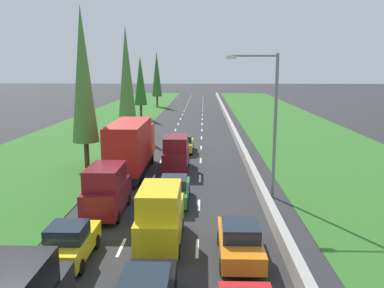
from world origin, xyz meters
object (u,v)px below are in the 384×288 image
at_px(yellow_hatchback_left_lane, 70,243).
at_px(poplar_tree_fourth, 140,81).
at_px(green_sedan_centre_lane, 174,190).
at_px(maroon_van_centre_lane, 176,153).
at_px(yellow_sedan_centre_lane, 184,144).
at_px(street_light_mast, 270,116).
at_px(yellow_van_centre_lane, 160,216).
at_px(red_box_truck_left_lane, 131,147).
at_px(poplar_tree_second, 83,75).
at_px(maroon_van_left_lane, 107,190).
at_px(poplar_tree_third, 126,72).
at_px(poplar_tree_fifth, 157,74).
at_px(orange_sedan_right_lane, 240,241).

xyz_separation_m(yellow_hatchback_left_lane, poplar_tree_fourth, (-4.55, 49.96, 5.23)).
relative_size(green_sedan_centre_lane, maroon_van_centre_lane, 0.92).
height_order(yellow_sedan_centre_lane, street_light_mast, street_light_mast).
height_order(yellow_van_centre_lane, maroon_van_centre_lane, same).
xyz_separation_m(red_box_truck_left_lane, poplar_tree_second, (-4.04, 1.88, 5.36)).
bearing_deg(poplar_tree_fourth, green_sedan_centre_lane, -78.70).
xyz_separation_m(yellow_hatchback_left_lane, yellow_van_centre_lane, (3.68, 1.82, 0.56)).
xyz_separation_m(poplar_tree_second, poplar_tree_fourth, (-0.63, 33.54, -1.48)).
relative_size(maroon_van_left_lane, poplar_tree_third, 0.37).
bearing_deg(street_light_mast, red_box_truck_left_lane, 150.58).
height_order(maroon_van_left_lane, poplar_tree_fourth, poplar_tree_fourth).
height_order(maroon_van_left_lane, maroon_van_centre_lane, same).
bearing_deg(maroon_van_centre_lane, poplar_tree_second, 175.59).
bearing_deg(poplar_tree_fifth, poplar_tree_third, -89.33).
distance_m(yellow_hatchback_left_lane, poplar_tree_fifth, 70.60).
distance_m(poplar_tree_second, poplar_tree_fourth, 33.58).
relative_size(poplar_tree_fourth, street_light_mast, 1.11).
xyz_separation_m(red_box_truck_left_lane, street_light_mast, (9.62, -5.43, 3.05)).
bearing_deg(orange_sedan_right_lane, maroon_van_left_lane, 142.78).
height_order(yellow_sedan_centre_lane, poplar_tree_fifth, poplar_tree_fifth).
height_order(maroon_van_centre_lane, yellow_sedan_centre_lane, maroon_van_centre_lane).
xyz_separation_m(poplar_tree_third, street_light_mast, (13.54, -24.97, -2.38)).
relative_size(green_sedan_centre_lane, orange_sedan_right_lane, 1.00).
bearing_deg(yellow_van_centre_lane, poplar_tree_fifth, 96.59).
relative_size(yellow_sedan_centre_lane, street_light_mast, 0.50).
xyz_separation_m(yellow_van_centre_lane, orange_sedan_right_lane, (3.56, -1.35, -0.59)).
bearing_deg(poplar_tree_third, maroon_van_left_lane, -81.86).
bearing_deg(poplar_tree_second, maroon_van_left_lane, -68.59).
distance_m(yellow_van_centre_lane, poplar_tree_third, 33.69).
bearing_deg(yellow_sedan_centre_lane, maroon_van_left_lane, -101.28).
bearing_deg(poplar_tree_third, poplar_tree_fifth, 90.67).
bearing_deg(poplar_tree_fifth, yellow_sedan_centre_lane, -80.42).
relative_size(yellow_sedan_centre_lane, poplar_tree_second, 0.35).
relative_size(green_sedan_centre_lane, maroon_van_left_lane, 0.92).
relative_size(maroon_van_centre_lane, poplar_tree_fourth, 0.49).
relative_size(poplar_tree_third, poplar_tree_fifth, 1.15).
relative_size(maroon_van_centre_lane, yellow_sedan_centre_lane, 1.09).
bearing_deg(red_box_truck_left_lane, yellow_hatchback_left_lane, -90.45).
distance_m(orange_sedan_right_lane, poplar_tree_second, 20.60).
xyz_separation_m(red_box_truck_left_lane, poplar_tree_fourth, (-4.67, 35.42, 3.88)).
bearing_deg(yellow_sedan_centre_lane, poplar_tree_fourth, 107.15).
xyz_separation_m(poplar_tree_fifth, street_light_mast, (13.96, -61.11, -1.54)).
bearing_deg(yellow_sedan_centre_lane, poplar_tree_second, -138.54).
relative_size(yellow_van_centre_lane, maroon_van_left_lane, 1.00).
xyz_separation_m(yellow_van_centre_lane, street_light_mast, (6.06, 7.29, 3.83)).
distance_m(red_box_truck_left_lane, poplar_tree_second, 6.97).
xyz_separation_m(green_sedan_centre_lane, poplar_tree_fourth, (-8.42, 42.14, 5.25)).
bearing_deg(poplar_tree_fourth, yellow_sedan_centre_lane, -72.85).
bearing_deg(poplar_tree_fourth, poplar_tree_third, -87.30).
bearing_deg(yellow_hatchback_left_lane, poplar_tree_second, 103.45).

